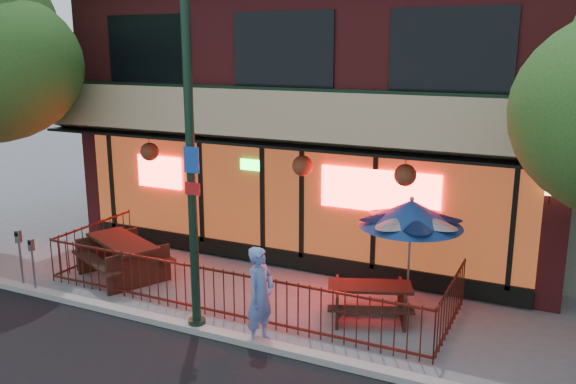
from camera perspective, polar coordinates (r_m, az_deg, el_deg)
name	(u,v)px	position (r m, az deg, el deg)	size (l,w,h in m)	color
ground	(209,320)	(11.91, -7.40, -11.83)	(80.00, 80.00, 0.00)	gray
curb	(194,328)	(11.51, -8.79, -12.49)	(80.00, 0.25, 0.12)	#999993
restaurant_building	(345,81)	(17.17, 5.39, 10.31)	(12.96, 9.49, 8.05)	maroon
patio_fence	(222,280)	(12.04, -6.18, -8.22)	(8.44, 2.62, 1.00)	#46160F
street_light	(191,161)	(10.61, -9.08, 2.89)	(0.43, 0.32, 7.00)	black
picnic_table_left	(123,253)	(14.15, -15.21, -5.52)	(2.50, 2.27, 0.87)	black
picnic_table_right	(370,296)	(11.83, 7.65, -9.65)	(1.91, 1.70, 0.67)	#331911
patio_umbrella	(411,213)	(11.92, 11.45, -1.97)	(2.00, 2.00, 2.28)	gray
pedestrian	(260,296)	(10.66, -2.61, -9.68)	(0.64, 0.42, 1.76)	#637FC7
parking_meter_near	(32,257)	(13.77, -22.80, -5.62)	(0.11, 0.09, 1.20)	gray
parking_meter_far	(20,249)	(14.13, -23.82, -4.93)	(0.14, 0.13, 1.30)	gray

